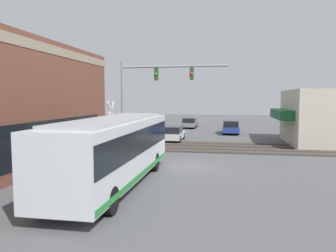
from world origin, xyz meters
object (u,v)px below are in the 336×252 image
Objects in this scene: city_bus at (115,148)px; parked_car_blue at (231,128)px; parked_car_grey at (190,123)px; parked_car_white at (173,134)px; crossing_signal at (111,122)px.

city_bus is 2.43× the size of parked_car_blue.
parked_car_grey is at bearing -0.00° from city_bus.
city_bus reaches higher than parked_car_white.
parked_car_blue is at bearing -29.86° from crossing_signal.
crossing_signal is 0.83× the size of parked_car_grey.
crossing_signal reaches higher than parked_car_blue.
parked_car_blue is (15.00, -8.61, -1.61)m from crossing_signal.
city_bus is 2.38× the size of parked_car_grey.
parked_car_white is at bearing 143.36° from parked_car_blue.
parked_car_grey is (6.38, 5.40, -0.05)m from parked_car_blue.
parked_car_blue is (23.25, -5.40, -1.04)m from city_bus.
crossing_signal is 0.88× the size of parked_car_white.
parked_car_white is 9.05m from parked_car_blue.
parked_car_white is 13.64m from parked_car_grey.
parked_car_blue is 8.36m from parked_car_grey.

